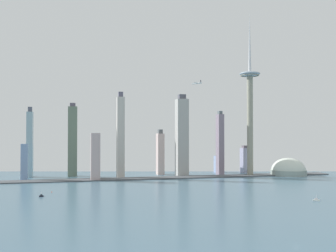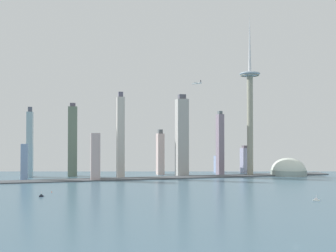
% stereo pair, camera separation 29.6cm
% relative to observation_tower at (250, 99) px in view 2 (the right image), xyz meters
% --- Properties ---
extents(ground_plane, '(6000.00, 6000.00, 0.00)m').
position_rel_observation_tower_xyz_m(ground_plane, '(-210.12, -527.89, -174.20)').
color(ground_plane, slate).
extents(waterfront_pier, '(790.84, 42.46, 2.05)m').
position_rel_observation_tower_xyz_m(waterfront_pier, '(-210.12, -6.67, -173.18)').
color(waterfront_pier, '#4E5256').
rests_on(waterfront_pier, ground).
extents(observation_tower, '(46.94, 46.94, 375.27)m').
position_rel_observation_tower_xyz_m(observation_tower, '(0.00, 0.00, 0.00)').
color(observation_tower, gray).
rests_on(observation_tower, ground).
extents(stadium_dome, '(80.41, 80.41, 55.31)m').
position_rel_observation_tower_xyz_m(stadium_dome, '(86.92, -17.74, -163.02)').
color(stadium_dome, '#92A199').
rests_on(stadium_dome, ground).
extents(skyscraper_0, '(13.71, 14.14, 74.63)m').
position_rel_observation_tower_xyz_m(skyscraper_0, '(-491.67, 31.48, -136.89)').
color(skyscraper_0, '#7A97C0').
rests_on(skyscraper_0, ground).
extents(skyscraper_1, '(18.81, 20.51, 54.40)m').
position_rel_observation_tower_xyz_m(skyscraper_1, '(-45.43, 80.45, -153.50)').
color(skyscraper_1, '#90A2CA').
rests_on(skyscraper_1, ground).
extents(skyscraper_2, '(25.77, 26.50, 184.88)m').
position_rel_observation_tower_xyz_m(skyscraper_2, '(-153.32, 31.33, -85.11)').
color(skyscraper_2, '#ABA9A4').
rests_on(skyscraper_2, ground).
extents(skyscraper_3, '(16.11, 17.26, 186.14)m').
position_rel_observation_tower_xyz_m(skyscraper_3, '(-294.34, 19.79, -84.63)').
color(skyscraper_3, beige).
rests_on(skyscraper_3, ground).
extents(skyscraper_4, '(18.53, 19.43, 96.87)m').
position_rel_observation_tower_xyz_m(skyscraper_4, '(-349.60, -12.10, -125.77)').
color(skyscraper_4, '#C0A8A7').
rests_on(skyscraper_4, ground).
extents(skyscraper_5, '(13.04, 24.53, 154.79)m').
position_rel_observation_tower_xyz_m(skyscraper_5, '(-486.80, 88.35, -100.19)').
color(skyscraper_5, '#92B3BE').
rests_on(skyscraper_5, ground).
extents(skyscraper_6, '(13.16, 20.99, 148.34)m').
position_rel_observation_tower_xyz_m(skyscraper_6, '(-60.53, 32.69, -102.40)').
color(skyscraper_6, gray).
rests_on(skyscraper_6, ground).
extents(skyscraper_7, '(20.26, 16.93, 164.77)m').
position_rel_observation_tower_xyz_m(skyscraper_7, '(-395.01, 80.56, -94.38)').
color(skyscraper_7, slate).
rests_on(skyscraper_7, ground).
extents(skyscraper_8, '(16.20, 21.03, 66.68)m').
position_rel_observation_tower_xyz_m(skyscraper_8, '(13.72, 59.21, -142.73)').
color(skyscraper_8, '#A09FBB').
rests_on(skyscraper_8, ground).
extents(skyscraper_9, '(15.20, 24.08, 105.39)m').
position_rel_observation_tower_xyz_m(skyscraper_9, '(-195.21, 69.75, -124.43)').
color(skyscraper_9, beige).
rests_on(skyscraper_9, ground).
extents(boat_1, '(9.11, 6.84, 8.86)m').
position_rel_observation_tower_xyz_m(boat_1, '(-59.04, -336.43, -172.72)').
color(boat_1, white).
rests_on(boat_1, ground).
extents(boat_2, '(6.79, 2.50, 8.01)m').
position_rel_observation_tower_xyz_m(boat_2, '(-441.80, -202.90, -172.76)').
color(boat_2, black).
rests_on(boat_2, ground).
extents(channel_buoy_0, '(1.68, 1.68, 1.78)m').
position_rel_observation_tower_xyz_m(channel_buoy_0, '(-428.55, -159.55, -173.31)').
color(channel_buoy_0, '#E54C19').
rests_on(channel_buoy_0, ground).
extents(airplane, '(20.04, 20.01, 7.23)m').
position_rel_observation_tower_xyz_m(airplane, '(-145.21, -53.75, 26.29)').
color(airplane, silver).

